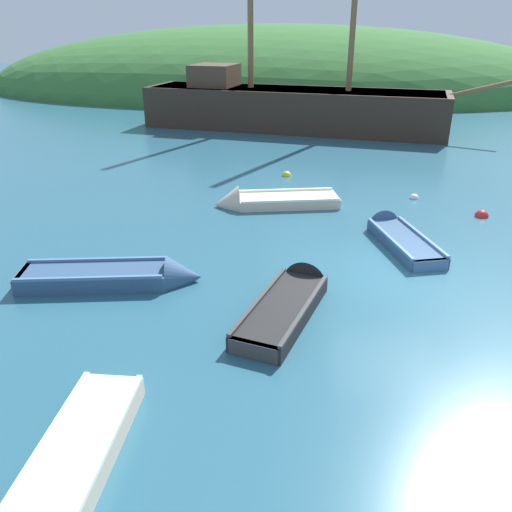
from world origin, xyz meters
name	(u,v)px	position (x,y,z in m)	size (l,w,h in m)	color
ground_plane	(393,274)	(0.00, 0.00, 0.00)	(120.00, 120.00, 0.00)	#285B70
shore_hill	(279,90)	(-5.39, 33.99, 0.00)	(48.93, 23.42, 10.18)	#387033
sailing_ship	(290,114)	(-3.39, 17.07, 0.80)	(18.26, 6.13, 12.94)	#38281E
rowboat_far	(122,278)	(-5.95, -1.17, 0.12)	(4.00, 1.66, 0.97)	#335175
rowboat_outer_left	(266,203)	(-3.38, 4.43, 0.09)	(3.97, 1.95, 1.13)	beige
rowboat_near_dock	(54,504)	(-4.67, -6.84, 0.10)	(0.99, 3.95, 0.86)	beige
rowboat_outer_right	(291,301)	(-2.21, -1.68, 0.10)	(1.91, 3.71, 0.96)	black
rowboat_portside	(396,237)	(0.29, 2.09, 0.08)	(1.88, 3.56, 0.89)	#335175
buoy_yellow	(287,176)	(-2.96, 7.91, 0.00)	(0.35, 0.35, 0.35)	yellow
buoy_white	(414,198)	(1.32, 5.72, 0.00)	(0.30, 0.30, 0.30)	white
buoy_red	(481,216)	(3.03, 4.22, 0.00)	(0.40, 0.40, 0.40)	red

